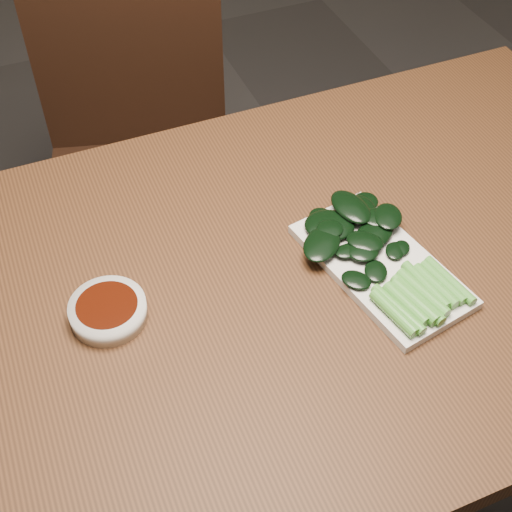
% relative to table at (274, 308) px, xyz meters
% --- Properties ---
extents(ground, '(6.00, 6.00, 0.00)m').
position_rel_table_xyz_m(ground, '(0.00, 0.00, -0.68)').
color(ground, '#2A2828').
rests_on(ground, ground).
extents(table, '(1.40, 0.80, 0.75)m').
position_rel_table_xyz_m(table, '(0.00, 0.00, 0.00)').
color(table, '#412512').
rests_on(table, ground).
extents(chair_far, '(0.52, 0.52, 0.89)m').
position_rel_table_xyz_m(chair_far, '(-0.05, 0.66, -0.19)').
color(chair_far, black).
rests_on(chair_far, ground).
extents(sauce_bowl, '(0.11, 0.11, 0.03)m').
position_rel_table_xyz_m(sauce_bowl, '(-0.24, 0.02, 0.09)').
color(sauce_bowl, silver).
rests_on(sauce_bowl, table).
extents(serving_plate, '(0.19, 0.30, 0.01)m').
position_rel_table_xyz_m(serving_plate, '(0.15, -0.04, 0.08)').
color(serving_plate, silver).
rests_on(serving_plate, table).
extents(gai_lan, '(0.20, 0.29, 0.02)m').
position_rel_table_xyz_m(gai_lan, '(0.15, -0.02, 0.10)').
color(gai_lan, '#4B9634').
rests_on(gai_lan, serving_plate).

